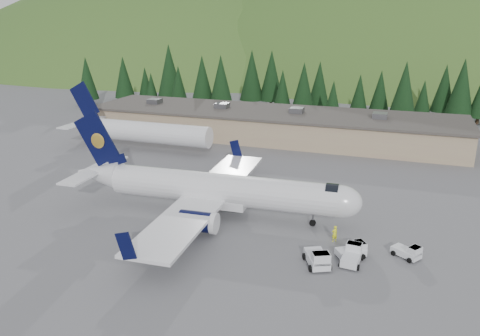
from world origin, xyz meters
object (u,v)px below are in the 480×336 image
at_px(airliner, 214,190).
at_px(ramp_worker, 335,234).
at_px(baggage_tug_a, 353,250).
at_px(baggage_tug_d, 318,259).
at_px(terminal_building, 271,124).
at_px(baggage_tug_c, 352,255).
at_px(baggage_tug_b, 408,252).
at_px(second_airliner, 136,131).

bearing_deg(airliner, ramp_worker, -12.68).
xyz_separation_m(baggage_tug_a, ramp_worker, (-2.19, 2.59, 0.22)).
bearing_deg(baggage_tug_d, baggage_tug_a, 110.60).
height_order(terminal_building, ramp_worker, terminal_building).
relative_size(airliner, baggage_tug_a, 11.27).
bearing_deg(ramp_worker, baggage_tug_c, 78.10).
relative_size(baggage_tug_b, ramp_worker, 1.68).
relative_size(baggage_tug_b, terminal_building, 0.04).
distance_m(second_airliner, baggage_tug_a, 48.76).
xyz_separation_m(airliner, terminal_building, (-3.99, 38.05, -0.47)).
bearing_deg(baggage_tug_b, second_airliner, -175.26).
relative_size(baggage_tug_a, terminal_building, 0.04).
xyz_separation_m(baggage_tug_b, baggage_tug_d, (-7.93, -4.52, 0.18)).
bearing_deg(terminal_building, baggage_tug_d, -69.06).
bearing_deg(second_airliner, airliner, -42.70).
bearing_deg(baggage_tug_c, baggage_tug_a, 6.29).
bearing_deg(airliner, baggage_tug_c, -23.49).
distance_m(airliner, second_airliner, 32.52).
xyz_separation_m(second_airliner, baggage_tug_d, (37.58, -30.16, -2.51)).
relative_size(baggage_tug_c, baggage_tug_d, 0.84).
relative_size(second_airliner, ramp_worker, 15.52).
bearing_deg(terminal_building, second_airliner, -141.22).
relative_size(baggage_tug_c, terminal_building, 0.04).
height_order(airliner, second_airliner, airliner).
relative_size(baggage_tug_a, ramp_worker, 1.75).
height_order(airliner, terminal_building, airliner).
xyz_separation_m(terminal_building, ramp_worker, (18.35, -40.50, -1.74)).
xyz_separation_m(airliner, baggage_tug_d, (13.67, -8.11, -2.28)).
relative_size(baggage_tug_a, baggage_tug_c, 0.97).
height_order(baggage_tug_d, ramp_worker, baggage_tug_d).
bearing_deg(ramp_worker, baggage_tug_d, 40.53).
height_order(second_airliner, baggage_tug_c, second_airliner).
xyz_separation_m(baggage_tug_a, baggage_tug_b, (5.05, 1.44, -0.03)).
height_order(airliner, baggage_tug_a, airliner).
distance_m(baggage_tug_b, terminal_building, 48.92).
bearing_deg(second_airliner, baggage_tug_b, -29.40).
distance_m(baggage_tug_b, baggage_tug_c, 5.66).
bearing_deg(baggage_tug_d, terminal_building, 174.64).
distance_m(baggage_tug_c, ramp_worker, 4.36).
height_order(baggage_tug_b, ramp_worker, ramp_worker).
distance_m(baggage_tug_d, ramp_worker, 5.71).
xyz_separation_m(airliner, ramp_worker, (14.36, -2.44, -2.20)).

